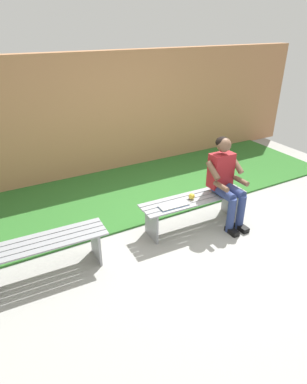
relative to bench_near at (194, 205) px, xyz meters
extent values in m
cube|color=#9E9E99|center=(1.05, 1.00, -0.36)|extent=(10.00, 7.00, 0.04)
cube|color=#2D6B28|center=(1.05, -1.53, -0.33)|extent=(9.00, 2.38, 0.03)
cube|color=#B27A51|center=(0.50, -2.54, 0.76)|extent=(9.50, 0.24, 2.21)
cube|color=gray|center=(-0.01, -0.15, 0.10)|extent=(1.58, 0.14, 0.02)
cube|color=gray|center=(0.00, -0.05, 0.10)|extent=(1.58, 0.14, 0.02)
cube|color=gray|center=(0.00, 0.05, 0.10)|extent=(1.58, 0.14, 0.02)
cube|color=gray|center=(0.01, 0.15, 0.10)|extent=(1.58, 0.14, 0.02)
cube|color=gray|center=(-0.67, 0.02, -0.12)|extent=(0.04, 0.35, 0.44)
cube|color=gray|center=(0.67, -0.02, -0.12)|extent=(0.04, 0.35, 0.44)
cube|color=gray|center=(2.09, -0.15, 0.10)|extent=(1.48, 0.14, 0.02)
cube|color=gray|center=(2.10, -0.05, 0.10)|extent=(1.48, 0.14, 0.02)
cube|color=gray|center=(2.10, 0.05, 0.10)|extent=(1.48, 0.14, 0.02)
cube|color=gray|center=(2.10, 0.15, 0.10)|extent=(1.48, 0.14, 0.02)
cube|color=gray|center=(1.48, 0.02, -0.12)|extent=(0.04, 0.35, 0.44)
cube|color=maroon|center=(-0.46, -0.02, 0.43)|extent=(0.34, 0.20, 0.50)
sphere|color=brown|center=(-0.46, -0.01, 0.81)|extent=(0.20, 0.20, 0.20)
ellipsoid|color=black|center=(-0.46, -0.04, 0.84)|extent=(0.20, 0.19, 0.15)
cylinder|color=navy|center=(-0.55, 0.18, 0.18)|extent=(0.13, 0.40, 0.13)
cylinder|color=navy|center=(-0.37, 0.18, 0.18)|extent=(0.13, 0.40, 0.13)
cylinder|color=navy|center=(-0.55, 0.38, -0.08)|extent=(0.11, 0.11, 0.53)
cube|color=black|center=(-0.55, 0.44, -0.31)|extent=(0.10, 0.22, 0.07)
cylinder|color=navy|center=(-0.37, 0.38, -0.08)|extent=(0.11, 0.11, 0.53)
cube|color=black|center=(-0.37, 0.44, -0.31)|extent=(0.10, 0.22, 0.07)
cylinder|color=brown|center=(-0.67, 0.06, 0.50)|extent=(0.08, 0.28, 0.23)
cylinder|color=brown|center=(-0.64, 0.22, 0.32)|extent=(0.07, 0.26, 0.07)
cylinder|color=brown|center=(-0.25, 0.06, 0.50)|extent=(0.08, 0.28, 0.23)
cylinder|color=brown|center=(-0.28, 0.22, 0.32)|extent=(0.07, 0.26, 0.07)
sphere|color=gold|center=(0.05, 0.01, 0.16)|extent=(0.09, 0.09, 0.09)
cube|color=white|center=(0.27, 0.06, 0.13)|extent=(0.21, 0.16, 0.02)
cube|color=white|center=(0.47, 0.05, 0.13)|extent=(0.21, 0.16, 0.02)
cube|color=#1E478C|center=(0.37, 0.05, 0.12)|extent=(0.42, 0.17, 0.01)
camera|label=1|loc=(2.45, 3.23, 2.31)|focal=30.54mm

